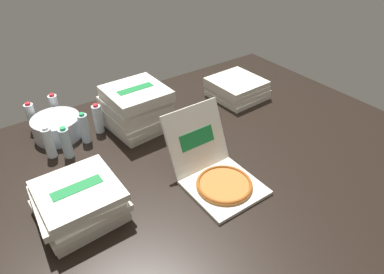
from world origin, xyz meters
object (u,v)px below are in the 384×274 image
(pizza_stack_left_near, at_px, (237,88))
(water_bottle_2, at_px, (32,117))
(water_bottle_4, at_px, (66,143))
(ice_bucket, at_px, (57,127))
(water_bottle_3, at_px, (49,143))
(open_pizza_box, at_px, (216,172))
(pizza_stack_center_far, at_px, (137,108))
(water_bottle_5, at_px, (98,119))
(water_bottle_1, at_px, (85,128))
(pizza_stack_left_mid, at_px, (79,202))
(water_bottle_0, at_px, (55,108))

(pizza_stack_left_near, distance_m, water_bottle_2, 1.66)
(water_bottle_2, xyz_separation_m, water_bottle_4, (0.10, -0.47, 0.00))
(ice_bucket, relative_size, water_bottle_3, 1.48)
(water_bottle_3, bearing_deg, pizza_stack_left_near, -3.32)
(ice_bucket, bearing_deg, open_pizza_box, -59.34)
(pizza_stack_center_far, distance_m, water_bottle_5, 0.29)
(water_bottle_2, bearing_deg, pizza_stack_center_far, -32.65)
(pizza_stack_left_near, height_order, water_bottle_1, water_bottle_1)
(water_bottle_5, bearing_deg, pizza_stack_left_near, -8.73)
(water_bottle_1, height_order, water_bottle_4, same)
(pizza_stack_left_mid, relative_size, water_bottle_2, 1.95)
(water_bottle_2, distance_m, water_bottle_5, 0.49)
(water_bottle_0, distance_m, water_bottle_5, 0.40)
(pizza_stack_center_far, xyz_separation_m, water_bottle_5, (-0.26, 0.11, -0.05))
(open_pizza_box, height_order, water_bottle_5, open_pizza_box)
(ice_bucket, relative_size, water_bottle_2, 1.48)
(pizza_stack_center_far, bearing_deg, water_bottle_4, -175.02)
(water_bottle_2, distance_m, water_bottle_3, 0.40)
(pizza_stack_left_near, height_order, water_bottle_0, water_bottle_0)
(ice_bucket, distance_m, water_bottle_5, 0.30)
(water_bottle_2, xyz_separation_m, water_bottle_5, (0.39, -0.30, 0.00))
(open_pizza_box, height_order, water_bottle_2, open_pizza_box)
(water_bottle_5, bearing_deg, water_bottle_0, 121.33)
(pizza_stack_center_far, distance_m, water_bottle_4, 0.56)
(water_bottle_0, bearing_deg, water_bottle_4, -99.41)
(pizza_stack_left_mid, height_order, water_bottle_2, water_bottle_2)
(pizza_stack_left_mid, xyz_separation_m, ice_bucket, (0.15, 0.85, -0.03))
(ice_bucket, relative_size, water_bottle_5, 1.48)
(water_bottle_2, bearing_deg, water_bottle_1, -54.35)
(open_pizza_box, relative_size, water_bottle_3, 2.51)
(pizza_stack_left_near, bearing_deg, water_bottle_1, 174.73)
(ice_bucket, bearing_deg, water_bottle_1, -52.35)
(pizza_stack_left_near, xyz_separation_m, water_bottle_3, (-1.58, 0.09, 0.03))
(open_pizza_box, xyz_separation_m, ice_bucket, (-0.63, 1.06, -0.00))
(open_pizza_box, xyz_separation_m, water_bottle_4, (-0.65, 0.77, 0.03))
(open_pizza_box, distance_m, ice_bucket, 1.23)
(water_bottle_4, bearing_deg, pizza_stack_left_mid, -102.59)
(water_bottle_2, bearing_deg, ice_bucket, -56.47)
(water_bottle_5, bearing_deg, open_pizza_box, -69.01)
(ice_bucket, height_order, water_bottle_5, water_bottle_5)
(pizza_stack_center_far, xyz_separation_m, water_bottle_3, (-0.65, 0.02, -0.05))
(pizza_stack_center_far, height_order, water_bottle_2, pizza_stack_center_far)
(pizza_stack_left_near, distance_m, water_bottle_5, 1.21)
(pizza_stack_center_far, bearing_deg, water_bottle_0, 136.07)
(open_pizza_box, relative_size, water_bottle_4, 2.51)
(water_bottle_3, xyz_separation_m, water_bottle_5, (0.38, 0.09, 0.00))
(pizza_stack_left_near, distance_m, pizza_stack_left_mid, 1.70)
(open_pizza_box, height_order, water_bottle_4, open_pizza_box)
(pizza_stack_center_far, relative_size, water_bottle_0, 1.97)
(ice_bucket, relative_size, water_bottle_4, 1.48)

